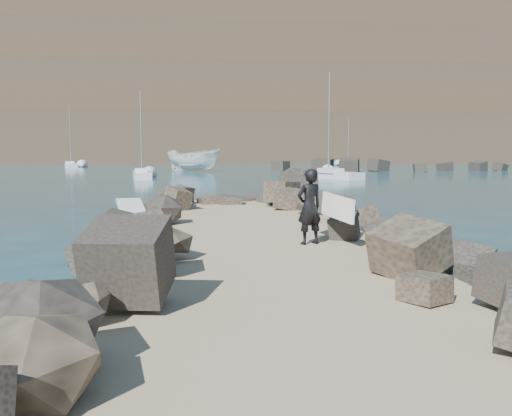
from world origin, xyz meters
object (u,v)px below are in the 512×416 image
Objects in this scene: surfer_with_board at (312,206)px; sailboat_a at (142,175)px; boat_imported at (194,160)px; surfboard_resting at (134,219)px.

surfer_with_board is 41.72m from sailboat_a.
surfer_with_board is at bearing -148.24° from boat_imported.
sailboat_a is at bearing -167.13° from boat_imported.
surfboard_resting is 1.21× the size of surfer_with_board.
sailboat_a reaches higher than boat_imported.
boat_imported is at bearing 76.07° from surfboard_resting.
boat_imported is at bearing 93.01° from surfer_with_board.
surfboard_resting is 39.87m from sailboat_a.
surfer_with_board is (3.02, -57.33, 0.06)m from boat_imported.
surfboard_resting is at bearing 162.04° from surfer_with_board.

